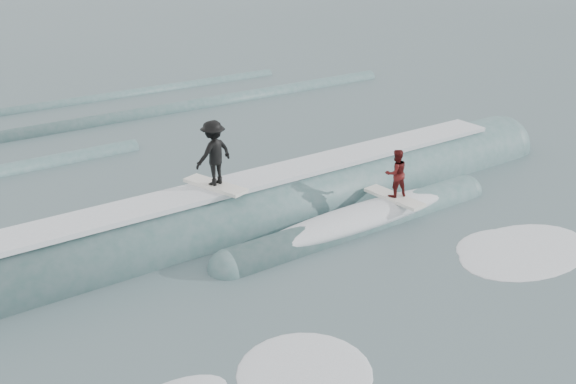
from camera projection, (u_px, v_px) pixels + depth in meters
ground at (402, 298)px, 15.23m from camera, size 160.00×160.00×0.00m
breaking_wave at (279, 215)px, 19.47m from camera, size 23.93×4.05×2.55m
surfer_black at (214, 155)px, 17.71m from camera, size 1.31×2.07×1.94m
surfer_red at (396, 177)px, 19.02m from camera, size 0.82×2.04×1.57m
whitewater at (475, 317)px, 14.52m from camera, size 13.53×6.31×0.10m
far_swells at (72, 131)px, 27.37m from camera, size 37.89×8.65×0.80m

